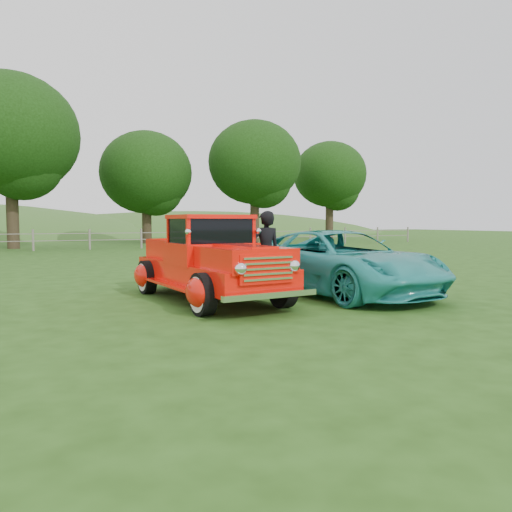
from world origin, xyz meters
name	(u,v)px	position (x,y,z in m)	size (l,w,h in m)	color
ground	(248,311)	(0.00, 0.00, 0.00)	(140.00, 140.00, 0.00)	#234512
distant_hills	(16,272)	(-4.08, 59.46, -4.55)	(116.00, 60.00, 18.00)	#3C6725
fence_line	(90,239)	(0.00, 22.00, 0.60)	(48.00, 0.12, 1.20)	gray
tree_near_west	(10,134)	(-4.00, 25.00, 6.80)	(8.00, 8.00, 10.42)	black
tree_near_east	(146,173)	(5.00, 29.00, 5.25)	(6.80, 6.80, 8.33)	black
tree_mid_east	(255,163)	(13.00, 27.00, 6.17)	(7.20, 7.20, 9.44)	black
tree_far_east	(330,175)	(22.00, 30.00, 5.86)	(6.60, 6.60, 8.86)	black
red_pickup	(209,262)	(-0.20, 1.47, 0.80)	(2.51, 5.10, 1.78)	black
teal_sedan	(340,262)	(2.76, 1.03, 0.72)	(2.40, 5.21, 1.45)	teal
man	(266,253)	(1.27, 1.80, 0.94)	(0.69, 0.45, 1.88)	black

